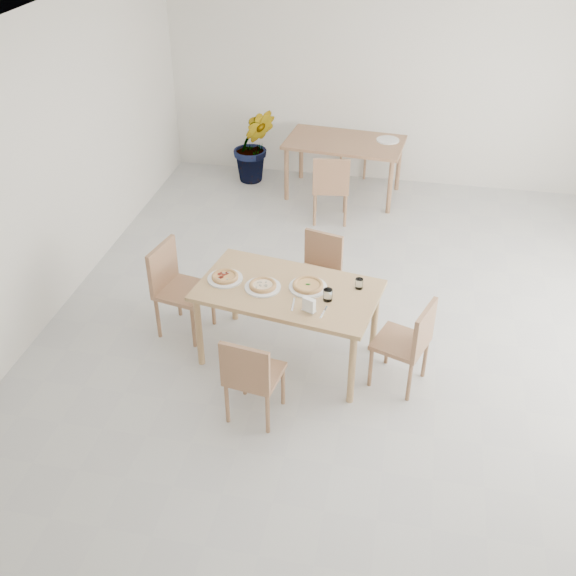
% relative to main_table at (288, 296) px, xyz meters
% --- Properties ---
extents(main_table, '(1.66, 1.11, 0.75)m').
position_rel_main_table_xyz_m(main_table, '(0.00, 0.00, 0.00)').
color(main_table, tan).
rests_on(main_table, ground).
extents(chair_south, '(0.46, 0.46, 0.82)m').
position_rel_main_table_xyz_m(chair_south, '(-0.13, -0.84, -0.19)').
color(chair_south, '#9F704F').
rests_on(chair_south, ground).
extents(chair_north, '(0.48, 0.48, 0.80)m').
position_rel_main_table_xyz_m(chair_north, '(0.14, 0.84, -0.20)').
color(chair_north, '#9F704F').
rests_on(chair_north, ground).
extents(chair_west, '(0.52, 0.52, 0.90)m').
position_rel_main_table_xyz_m(chair_west, '(-1.12, 0.22, -0.15)').
color(chair_west, '#9F704F').
rests_on(chair_west, ground).
extents(chair_east, '(0.53, 0.53, 0.84)m').
position_rel_main_table_xyz_m(chair_east, '(1.07, -0.16, -0.18)').
color(chair_east, '#9F704F').
rests_on(chair_east, ground).
extents(plate_margherita, '(0.33, 0.33, 0.02)m').
position_rel_main_table_xyz_m(plate_margherita, '(0.17, 0.04, 0.09)').
color(plate_margherita, white).
rests_on(plate_margherita, main_table).
extents(plate_mushroom, '(0.31, 0.31, 0.02)m').
position_rel_main_table_xyz_m(plate_mushroom, '(-0.21, -0.03, 0.09)').
color(plate_mushroom, white).
rests_on(plate_mushroom, main_table).
extents(plate_pepperoni, '(0.31, 0.31, 0.02)m').
position_rel_main_table_xyz_m(plate_pepperoni, '(-0.57, 0.03, 0.09)').
color(plate_pepperoni, white).
rests_on(plate_pepperoni, main_table).
extents(pizza_margherita, '(0.33, 0.33, 0.03)m').
position_rel_main_table_xyz_m(pizza_margherita, '(0.17, 0.04, 0.11)').
color(pizza_margherita, '#F2BA72').
rests_on(pizza_margherita, plate_margherita).
extents(pizza_mushroom, '(0.27, 0.27, 0.03)m').
position_rel_main_table_xyz_m(pizza_mushroom, '(-0.21, -0.03, 0.11)').
color(pizza_mushroom, '#F2BA72').
rests_on(pizza_mushroom, plate_mushroom).
extents(pizza_pepperoni, '(0.28, 0.28, 0.03)m').
position_rel_main_table_xyz_m(pizza_pepperoni, '(-0.57, 0.03, 0.11)').
color(pizza_pepperoni, '#F2BA72').
rests_on(pizza_pepperoni, plate_pepperoni).
extents(tumbler_a, '(0.08, 0.08, 0.10)m').
position_rel_main_table_xyz_m(tumbler_a, '(0.36, -0.10, 0.13)').
color(tumbler_a, white).
rests_on(tumbler_a, main_table).
extents(tumbler_b, '(0.07, 0.07, 0.09)m').
position_rel_main_table_xyz_m(tumbler_b, '(0.59, 0.13, 0.13)').
color(tumbler_b, white).
rests_on(tumbler_b, main_table).
extents(napkin_holder, '(0.13, 0.10, 0.13)m').
position_rel_main_table_xyz_m(napkin_holder, '(0.23, -0.30, 0.14)').
color(napkin_holder, silver).
rests_on(napkin_holder, main_table).
extents(fork_a, '(0.03, 0.19, 0.01)m').
position_rel_main_table_xyz_m(fork_a, '(0.09, -0.23, 0.08)').
color(fork_a, silver).
rests_on(fork_a, main_table).
extents(fork_b, '(0.04, 0.18, 0.01)m').
position_rel_main_table_xyz_m(fork_b, '(0.35, -0.28, 0.08)').
color(fork_b, silver).
rests_on(fork_b, main_table).
extents(second_table, '(1.55, 0.98, 0.75)m').
position_rel_main_table_xyz_m(second_table, '(0.05, 3.46, -0.00)').
color(second_table, '#9F704F').
rests_on(second_table, ground).
extents(chair_back_s, '(0.49, 0.49, 0.88)m').
position_rel_main_table_xyz_m(chair_back_s, '(-0.01, 2.65, -0.16)').
color(chair_back_s, '#9F704F').
rests_on(chair_back_s, ground).
extents(chair_back_n, '(0.40, 0.40, 0.79)m').
position_rel_main_table_xyz_m(chair_back_n, '(0.11, 4.23, -0.21)').
color(chair_back_n, '#9F704F').
rests_on(chair_back_n, ground).
extents(plate_empty, '(0.29, 0.29, 0.02)m').
position_rel_main_table_xyz_m(plate_empty, '(0.58, 3.57, 0.09)').
color(plate_empty, white).
rests_on(plate_empty, second_table).
extents(potted_plant, '(0.67, 0.60, 1.03)m').
position_rel_main_table_xyz_m(potted_plant, '(-1.20, 3.65, -0.16)').
color(potted_plant, '#275D1C').
rests_on(potted_plant, ground).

